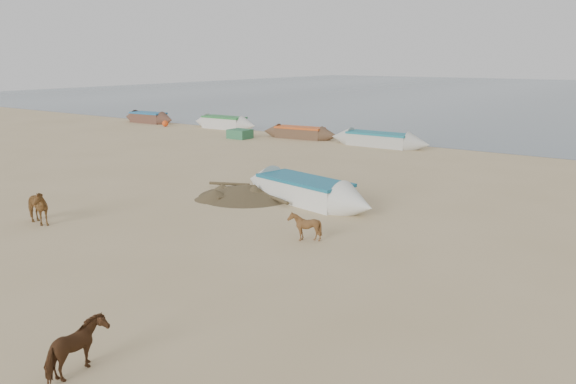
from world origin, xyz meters
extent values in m
plane|color=tan|center=(0.00, 0.00, 0.00)|extent=(140.00, 140.00, 0.00)
imported|color=brown|center=(-6.52, -0.96, 0.58)|extent=(1.43, 0.75, 1.17)
imported|color=brown|center=(1.55, 2.65, 0.44)|extent=(0.90, 0.83, 0.88)
imported|color=#51301A|center=(2.38, -5.58, 0.48)|extent=(1.19, 1.23, 0.96)
cone|color=brown|center=(-3.33, 5.97, 0.23)|extent=(4.68, 4.68, 0.45)
cube|color=#32714B|center=(-13.89, 18.19, 0.30)|extent=(1.40, 1.20, 0.60)
cube|color=slate|center=(-6.64, 20.98, 0.28)|extent=(1.20, 1.10, 0.56)
sphere|color=#E94B15|center=(-22.94, 19.91, 0.24)|extent=(0.48, 0.48, 0.48)
camera|label=1|loc=(10.24, -10.59, 5.28)|focal=35.00mm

